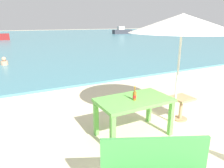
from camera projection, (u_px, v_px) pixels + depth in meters
The scene contains 8 objects.
ground_plane at pixel (224, 168), 3.17m from camera, with size 120.00×120.00×0.00m, color beige.
sea_water at pixel (22, 38), 28.51m from camera, with size 120.00×50.00×0.08m, color teal.
picnic_table_green at pixel (134, 104), 3.93m from camera, with size 1.40×0.80×0.76m.
beer_bottle_amber at pixel (135, 95), 3.81m from camera, with size 0.07×0.07×0.26m.
patio_umbrella at pixel (182, 23), 3.99m from camera, with size 2.10×2.10×2.30m.
side_table_wood at pixel (181, 105), 4.67m from camera, with size 0.44×0.44×0.54m.
swimmer_person at pixel (4, 62), 10.34m from camera, with size 0.34×0.34×0.41m.
boat_barge at pixel (122, 31), 37.09m from camera, with size 3.57×0.97×1.30m.
Camera 1 is at (-2.77, -1.55, 2.14)m, focal length 33.35 mm.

